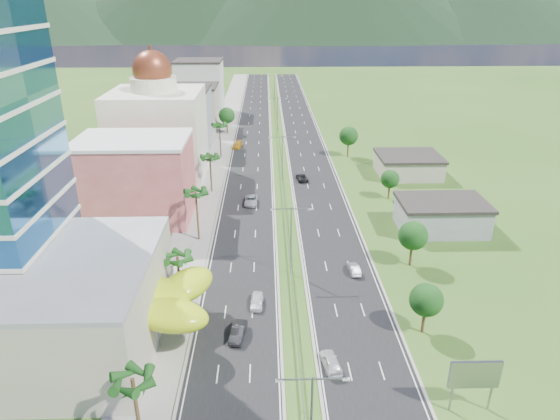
{
  "coord_description": "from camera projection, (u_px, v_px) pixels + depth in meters",
  "views": [
    {
      "loc": [
        -3.54,
        -56.5,
        39.34
      ],
      "look_at": [
        -1.41,
        18.42,
        7.0
      ],
      "focal_mm": 32.0,
      "sensor_mm": 36.0,
      "label": 1
    }
  ],
  "objects": [
    {
      "name": "domed_building",
      "position": [
        158.0,
        130.0,
        112.79
      ],
      "size": [
        20.0,
        20.0,
        28.7
      ],
      "color": "beige",
      "rests_on": "ground"
    },
    {
      "name": "leafy_tree_rc",
      "position": [
        390.0,
        179.0,
        103.09
      ],
      "size": [
        3.85,
        3.85,
        6.33
      ],
      "color": "#47301C",
      "rests_on": "ground"
    },
    {
      "name": "streetlight_median_c",
      "position": [
        282.0,
        155.0,
        110.76
      ],
      "size": [
        6.04,
        0.25,
        11.0
      ],
      "color": "gray",
      "rests_on": "ground"
    },
    {
      "name": "car_silver_mid_left",
      "position": [
        251.0,
        200.0,
        101.85
      ],
      "size": [
        2.62,
        5.54,
        1.53
      ],
      "primitive_type": "imported",
      "rotation": [
        0.0,
        0.0,
        -0.02
      ],
      "color": "#A5A9AD",
      "rests_on": "road_left"
    },
    {
      "name": "car_dark_far_right",
      "position": [
        302.0,
        177.0,
        114.94
      ],
      "size": [
        2.96,
        5.15,
        1.35
      ],
      "primitive_type": "imported",
      "rotation": [
        0.0,
        0.0,
        3.29
      ],
      "color": "black",
      "rests_on": "road_right"
    },
    {
      "name": "midrise_grey",
      "position": [
        181.0,
        119.0,
        137.09
      ],
      "size": [
        16.0,
        15.0,
        16.0
      ],
      "primitive_type": "cube",
      "color": "gray",
      "rests_on": "ground"
    },
    {
      "name": "car_dark_left",
      "position": [
        238.0,
        332.0,
        62.08
      ],
      "size": [
        2.29,
        4.78,
        1.51
      ],
      "primitive_type": "imported",
      "rotation": [
        0.0,
        0.0,
        -0.15
      ],
      "color": "black",
      "rests_on": "road_left"
    },
    {
      "name": "palm_tree_d",
      "position": [
        210.0,
        159.0,
        105.45
      ],
      "size": [
        3.6,
        3.6,
        8.6
      ],
      "color": "#47301C",
      "rests_on": "ground"
    },
    {
      "name": "midrise_beige",
      "position": [
        192.0,
        108.0,
        157.87
      ],
      "size": [
        16.0,
        15.0,
        13.0
      ],
      "primitive_type": "cube",
      "color": "#AAA48C",
      "rests_on": "ground"
    },
    {
      "name": "median_guardrail",
      "position": [
        280.0,
        153.0,
        133.37
      ],
      "size": [
        0.1,
        216.06,
        0.76
      ],
      "color": "gray",
      "rests_on": "ground"
    },
    {
      "name": "pink_shophouse",
      "position": [
        136.0,
        180.0,
        93.21
      ],
      "size": [
        20.0,
        15.0,
        15.0
      ],
      "primitive_type": "cube",
      "color": "#B94D4B",
      "rests_on": "ground"
    },
    {
      "name": "car_white_near_left",
      "position": [
        257.0,
        301.0,
        68.46
      ],
      "size": [
        1.88,
        4.21,
        1.41
      ],
      "primitive_type": "imported",
      "rotation": [
        0.0,
        0.0,
        -0.05
      ],
      "color": "white",
      "rests_on": "road_left"
    },
    {
      "name": "shed_near",
      "position": [
        441.0,
        217.0,
        90.23
      ],
      "size": [
        15.0,
        10.0,
        5.0
      ],
      "primitive_type": "cube",
      "color": "gray",
      "rests_on": "ground"
    },
    {
      "name": "road_right",
      "position": [
        303.0,
        137.0,
        150.33
      ],
      "size": [
        11.0,
        260.0,
        0.04
      ],
      "primitive_type": "cube",
      "color": "black",
      "rests_on": "ground"
    },
    {
      "name": "sidewalk_left",
      "position": [
        221.0,
        137.0,
        149.67
      ],
      "size": [
        7.0,
        260.0,
        0.12
      ],
      "primitive_type": "cube",
      "color": "gray",
      "rests_on": "ground"
    },
    {
      "name": "palm_tree_b",
      "position": [
        178.0,
        260.0,
        66.17
      ],
      "size": [
        3.6,
        3.6,
        8.1
      ],
      "color": "#47301C",
      "rests_on": "ground"
    },
    {
      "name": "midrise_white",
      "position": [
        200.0,
        88.0,
        177.99
      ],
      "size": [
        16.0,
        15.0,
        18.0
      ],
      "primitive_type": "cube",
      "color": "silver",
      "rests_on": "ground"
    },
    {
      "name": "shed_far",
      "position": [
        408.0,
        166.0,
        117.93
      ],
      "size": [
        14.0,
        12.0,
        4.4
      ],
      "primitive_type": "cube",
      "color": "#AAA48C",
      "rests_on": "ground"
    },
    {
      "name": "leafy_tree_lfar",
      "position": [
        227.0,
        116.0,
        152.11
      ],
      "size": [
        4.9,
        4.9,
        8.05
      ],
      "color": "#47301C",
      "rests_on": "ground"
    },
    {
      "name": "ground",
      "position": [
        294.0,
        311.0,
        67.54
      ],
      "size": [
        500.0,
        500.0,
        0.0
      ],
      "primitive_type": "plane",
      "color": "#2D5119",
      "rests_on": "ground"
    },
    {
      "name": "palm_tree_e",
      "position": [
        220.0,
        127.0,
        128.09
      ],
      "size": [
        3.6,
        3.6,
        9.4
      ],
      "color": "#47301C",
      "rests_on": "ground"
    },
    {
      "name": "car_yellow_far_left",
      "position": [
        238.0,
        145.0,
        139.59
      ],
      "size": [
        2.88,
        5.47,
        1.51
      ],
      "primitive_type": "imported",
      "rotation": [
        0.0,
        0.0,
        -0.15
      ],
      "color": "orange",
      "rests_on": "road_left"
    },
    {
      "name": "leafy_tree_rd",
      "position": [
        349.0,
        136.0,
        130.05
      ],
      "size": [
        4.9,
        4.9,
        8.05
      ],
      "color": "#47301C",
      "rests_on": "ground"
    },
    {
      "name": "mountain_ridge",
      "position": [
        331.0,
        39.0,
        482.11
      ],
      "size": [
        860.0,
        140.0,
        90.0
      ],
      "primitive_type": null,
      "color": "black",
      "rests_on": "ground"
    },
    {
      "name": "motorcycle",
      "position": [
        207.0,
        316.0,
        65.31
      ],
      "size": [
        0.7,
        2.03,
        1.28
      ],
      "primitive_type": "imported",
      "rotation": [
        0.0,
        0.0,
        0.05
      ],
      "color": "black",
      "rests_on": "road_left"
    },
    {
      "name": "streetlight_median_a",
      "position": [
        311.0,
        417.0,
        41.92
      ],
      "size": [
        6.04,
        0.25,
        11.0
      ],
      "color": "gray",
      "rests_on": "ground"
    },
    {
      "name": "leafy_tree_ra",
      "position": [
        426.0,
        300.0,
        61.48
      ],
      "size": [
        4.2,
        4.2,
        6.9
      ],
      "color": "#47301C",
      "rests_on": "ground"
    },
    {
      "name": "billboard",
      "position": [
        475.0,
        376.0,
        49.71
      ],
      "size": [
        5.2,
        0.35,
        6.2
      ],
      "color": "gray",
      "rests_on": "ground"
    },
    {
      "name": "leafy_tree_rb",
      "position": [
        413.0,
        236.0,
        77.0
      ],
      "size": [
        4.55,
        4.55,
        7.47
      ],
      "color": "#47301C",
      "rests_on": "ground"
    },
    {
      "name": "car_silver_right",
      "position": [
        354.0,
        269.0,
        76.6
      ],
      "size": [
        1.64,
        4.1,
        1.33
      ],
      "primitive_type": "imported",
      "rotation": [
        0.0,
        0.0,
        3.2
      ],
      "color": "#95969C",
      "rests_on": "road_right"
    },
    {
      "name": "mall_podium",
      "position": [
        28.0,
        306.0,
        59.02
      ],
      "size": [
        30.0,
        24.0,
        11.0
      ],
      "primitive_type": "cube",
      "color": "#AAA48C",
      "rests_on": "ground"
    },
    {
      "name": "streetlight_median_b",
      "position": [
        291.0,
        234.0,
        74.04
      ],
      "size": [
        6.04,
        0.25,
        11.0
      ],
      "color": "gray",
      "rests_on": "ground"
    },
    {
      "name": "road_left",
      "position": [
        253.0,
        137.0,
        149.94
      ],
      "size": [
        11.0,
        260.0,
        0.04
      ],
      "primitive_type": "cube",
      "color": "black",
      "rests_on": "ground"
    },
    {
      "name": "streetlight_median_d",
      "position": [
        277.0,
        111.0,
        152.06
      ],
      "size": [
        6.04,
        0.25,
        11.0
      ],
      "color": "gray",
      "rests_on": "ground"
    },
    {
      "name": "lime_canopy",
      "position": [
        134.0,
        299.0,
        61.37
      ],
      "size": [
        18.0,
        15.0,
        7.4
      ],
      "color": "#B8D414",
      "rests_on": "ground"
    },
    {
      "name": "car_white_near_right",
      "position": [
        331.0,
        362.0,
        57.01
      ],
      "size": [
        2.56,
        4.77,
        1.54
      ],
      "primitive_type": "imported",
      "rotation": [
        0.0,
        0.0,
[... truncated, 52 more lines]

